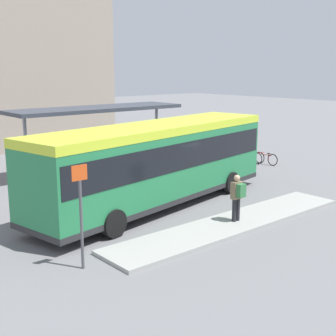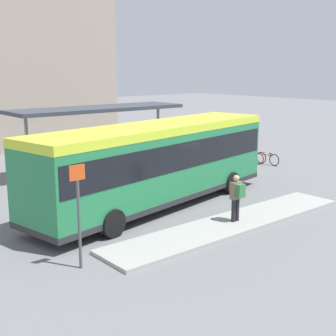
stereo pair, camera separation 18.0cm
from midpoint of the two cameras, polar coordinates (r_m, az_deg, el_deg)
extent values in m
plane|color=slate|center=(18.08, -1.63, -4.65)|extent=(120.00, 120.00, 0.00)
cube|color=#9E9E99|center=(16.06, 7.59, -6.70)|extent=(9.99, 1.80, 0.12)
cube|color=#237A47|center=(17.65, -1.66, 0.81)|extent=(11.38, 4.35, 2.81)
cube|color=#C6DB33|center=(17.45, -1.69, 4.86)|extent=(11.40, 4.38, 0.30)
cube|color=black|center=(17.59, -1.67, 1.89)|extent=(11.16, 4.34, 0.98)
cube|color=black|center=(22.03, 7.82, 3.84)|extent=(0.47, 2.21, 1.08)
cube|color=#28282B|center=(17.95, -1.64, -3.28)|extent=(11.39, 4.36, 0.20)
cylinder|color=black|center=(21.26, 2.06, -0.83)|extent=(0.95, 0.44, 0.92)
cylinder|color=black|center=(19.98, 7.39, -1.76)|extent=(0.95, 0.44, 0.92)
cylinder|color=black|center=(16.48, -12.64, -4.95)|extent=(0.95, 0.44, 0.92)
cylinder|color=black|center=(14.79, -6.99, -6.72)|extent=(0.95, 0.44, 0.92)
cylinder|color=#232328|center=(15.95, 7.75, -5.13)|extent=(0.15, 0.15, 0.78)
cylinder|color=#232328|center=(16.08, 8.18, -5.00)|extent=(0.15, 0.15, 0.78)
cube|color=#7A664C|center=(15.83, 8.04, -2.70)|extent=(0.40, 0.22, 0.59)
cube|color=#337542|center=(15.69, 8.59, -2.73)|extent=(0.30, 0.20, 0.45)
sphere|color=tan|center=(15.73, 8.08, -1.21)|extent=(0.21, 0.21, 0.21)
torus|color=black|center=(26.57, 10.92, 1.26)|extent=(0.06, 0.65, 0.65)
torus|color=black|center=(26.05, 12.44, 0.98)|extent=(0.06, 0.65, 0.65)
cylinder|color=red|center=(26.27, 11.69, 1.58)|extent=(0.04, 0.69, 0.04)
cylinder|color=red|center=(26.19, 11.96, 1.41)|extent=(0.04, 0.04, 0.32)
cube|color=black|center=(26.16, 11.98, 1.76)|extent=(0.07, 0.18, 0.04)
cylinder|color=red|center=(26.46, 11.09, 1.84)|extent=(0.48, 0.04, 0.03)
torus|color=black|center=(26.76, 9.03, 1.41)|extent=(0.12, 0.65, 0.65)
torus|color=black|center=(26.29, 10.61, 1.16)|extent=(0.12, 0.65, 0.65)
cylinder|color=gold|center=(26.48, 9.83, 1.73)|extent=(0.11, 0.69, 0.04)
cylinder|color=gold|center=(26.41, 10.11, 1.58)|extent=(0.04, 0.04, 0.32)
cube|color=black|center=(26.38, 10.12, 1.92)|extent=(0.09, 0.19, 0.04)
cylinder|color=gold|center=(26.66, 9.20, 1.99)|extent=(0.48, 0.08, 0.03)
torus|color=black|center=(27.41, 7.90, 1.75)|extent=(0.14, 0.71, 0.71)
torus|color=black|center=(26.71, 9.24, 1.44)|extent=(0.14, 0.71, 0.71)
cylinder|color=orange|center=(27.02, 8.58, 2.08)|extent=(0.13, 0.74, 0.04)
cylinder|color=orange|center=(26.91, 8.82, 1.90)|extent=(0.04, 0.04, 0.35)
cube|color=black|center=(26.88, 8.83, 2.27)|extent=(0.09, 0.19, 0.04)
cylinder|color=orange|center=(27.29, 8.05, 2.37)|extent=(0.48, 0.09, 0.03)
torus|color=black|center=(27.99, 6.75, 1.98)|extent=(0.12, 0.70, 0.70)
torus|color=black|center=(27.30, 8.05, 1.69)|extent=(0.12, 0.70, 0.70)
cylinder|color=black|center=(27.60, 7.40, 2.30)|extent=(0.11, 0.73, 0.04)
cylinder|color=black|center=(27.49, 7.64, 2.14)|extent=(0.04, 0.04, 0.34)
cube|color=black|center=(27.46, 7.65, 2.49)|extent=(0.09, 0.19, 0.04)
cylinder|color=black|center=(27.86, 6.89, 2.58)|extent=(0.48, 0.08, 0.03)
cube|color=#383D47|center=(24.13, -8.86, 7.15)|extent=(9.14, 2.63, 0.18)
cylinder|color=gray|center=(22.54, -17.13, 2.21)|extent=(0.16, 0.16, 3.10)
cylinder|color=gray|center=(26.56, -1.60, 4.16)|extent=(0.16, 0.16, 3.10)
cylinder|color=#4C4C51|center=(12.46, -10.92, -6.87)|extent=(0.08, 0.08, 2.40)
cube|color=#D84C19|center=(12.08, -11.18, -0.57)|extent=(0.44, 0.03, 0.40)
camera|label=1|loc=(0.09, -90.29, -0.06)|focal=50.00mm
camera|label=2|loc=(0.09, 89.71, 0.06)|focal=50.00mm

